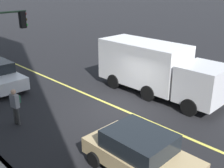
# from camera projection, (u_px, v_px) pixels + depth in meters

# --- Properties ---
(ground) EXTENTS (200.00, 200.00, 0.00)m
(ground) POSITION_uv_depth(u_px,v_px,m) (118.00, 108.00, 14.51)
(ground) COLOR black
(lane_stripe_center) EXTENTS (80.00, 0.16, 0.01)m
(lane_stripe_center) POSITION_uv_depth(u_px,v_px,m) (118.00, 108.00, 14.50)
(lane_stripe_center) COLOR #D8CC4C
(lane_stripe_center) RESTS_ON ground
(car_tan) EXTENTS (4.10, 2.13, 1.53)m
(car_tan) POSITION_uv_depth(u_px,v_px,m) (140.00, 152.00, 9.38)
(car_tan) COLOR tan
(car_tan) RESTS_ON ground
(truck_white) EXTENTS (7.78, 2.58, 2.99)m
(truck_white) POSITION_uv_depth(u_px,v_px,m) (155.00, 68.00, 15.89)
(truck_white) COLOR silver
(truck_white) RESTS_ON ground
(pedestrian_with_backpack) EXTENTS (0.45, 0.41, 1.77)m
(pedestrian_with_backpack) POSITION_uv_depth(u_px,v_px,m) (15.00, 104.00, 12.49)
(pedestrian_with_backpack) COLOR #383838
(pedestrian_with_backpack) RESTS_ON ground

